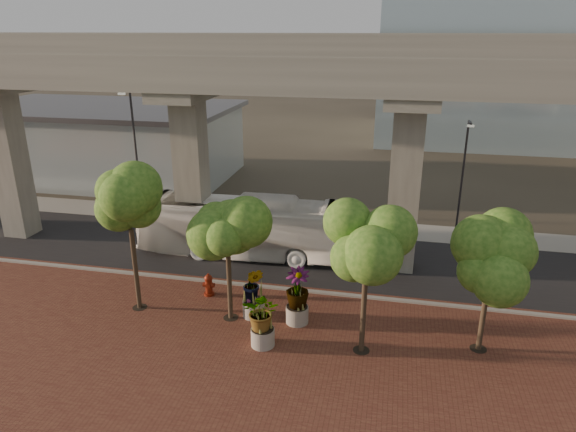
# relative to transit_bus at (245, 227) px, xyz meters

# --- Properties ---
(ground) EXTENTS (160.00, 160.00, 0.00)m
(ground) POSITION_rel_transit_bus_xyz_m (2.87, -1.88, -1.73)
(ground) COLOR #312D24
(ground) RESTS_ON ground
(brick_plaza) EXTENTS (70.00, 13.00, 0.06)m
(brick_plaza) POSITION_rel_transit_bus_xyz_m (2.87, -9.88, -1.70)
(brick_plaza) COLOR brown
(brick_plaza) RESTS_ON ground
(asphalt_road) EXTENTS (90.00, 8.00, 0.04)m
(asphalt_road) POSITION_rel_transit_bus_xyz_m (2.87, 0.12, -1.71)
(asphalt_road) COLOR black
(asphalt_road) RESTS_ON ground
(curb_strip) EXTENTS (70.00, 0.25, 0.16)m
(curb_strip) POSITION_rel_transit_bus_xyz_m (2.87, -3.88, -1.65)
(curb_strip) COLOR gray
(curb_strip) RESTS_ON ground
(far_sidewalk) EXTENTS (90.00, 3.00, 0.06)m
(far_sidewalk) POSITION_rel_transit_bus_xyz_m (2.87, 5.62, -1.70)
(far_sidewalk) COLOR gray
(far_sidewalk) RESTS_ON ground
(transit_viaduct) EXTENTS (72.00, 5.60, 12.40)m
(transit_viaduct) POSITION_rel_transit_bus_xyz_m (2.87, 0.12, 5.55)
(transit_viaduct) COLOR gray
(transit_viaduct) RESTS_ON ground
(station_pavilion) EXTENTS (23.00, 13.00, 6.30)m
(station_pavilion) POSITION_rel_transit_bus_xyz_m (-17.13, 14.12, 1.48)
(station_pavilion) COLOR #ADBEC5
(station_pavilion) RESTS_ON ground
(transit_bus) EXTENTS (12.51, 3.23, 3.47)m
(transit_bus) POSITION_rel_transit_bus_xyz_m (0.00, 0.00, 0.00)
(transit_bus) COLOR white
(transit_bus) RESTS_ON ground
(fire_hydrant) EXTENTS (0.58, 0.53, 1.17)m
(fire_hydrant) POSITION_rel_transit_bus_xyz_m (-0.37, -5.19, -1.11)
(fire_hydrant) COLOR maroon
(fire_hydrant) RESTS_ON ground
(planter_front) EXTENTS (2.23, 2.23, 2.45)m
(planter_front) POSITION_rel_transit_bus_xyz_m (3.37, -8.84, -0.19)
(planter_front) COLOR gray
(planter_front) RESTS_ON ground
(planter_right) EXTENTS (2.50, 2.50, 2.68)m
(planter_right) POSITION_rel_transit_bus_xyz_m (4.44, -6.77, -0.05)
(planter_right) COLOR gray
(planter_right) RESTS_ON ground
(planter_left) EXTENTS (2.25, 2.25, 2.48)m
(planter_left) POSITION_rel_transit_bus_xyz_m (2.37, -6.66, -0.17)
(planter_left) COLOR #B1AC9F
(planter_left) RESTS_ON ground
(street_tree_far_west) EXTENTS (3.62, 3.62, 6.74)m
(street_tree_far_west) POSITION_rel_transit_bus_xyz_m (-3.20, -7.07, 3.40)
(street_tree_far_west) COLOR #403124
(street_tree_far_west) RESTS_ON ground
(street_tree_near_west) EXTENTS (3.79, 3.79, 6.26)m
(street_tree_near_west) POSITION_rel_transit_bus_xyz_m (1.37, -7.04, 2.84)
(street_tree_near_west) COLOR #403124
(street_tree_near_west) RESTS_ON ground
(street_tree_near_east) EXTENTS (3.55, 3.55, 6.25)m
(street_tree_near_east) POSITION_rel_transit_bus_xyz_m (7.46, -8.37, 2.93)
(street_tree_near_east) COLOR #403124
(street_tree_near_east) RESTS_ON ground
(street_tree_far_east) EXTENTS (3.60, 3.60, 5.83)m
(street_tree_far_east) POSITION_rel_transit_bus_xyz_m (12.24, -7.24, 2.50)
(street_tree_far_east) COLOR #403124
(street_tree_far_east) RESTS_ON ground
(streetlamp_west) EXTENTS (0.43, 1.27, 8.76)m
(streetlamp_west) POSITION_rel_transit_bus_xyz_m (-9.53, 5.50, 3.38)
(streetlamp_west) COLOR #2B2B30
(streetlamp_west) RESTS_ON ground
(streetlamp_east) EXTENTS (0.37, 1.09, 7.55)m
(streetlamp_east) POSITION_rel_transit_bus_xyz_m (12.35, 4.73, 2.68)
(streetlamp_east) COLOR #2F2E33
(streetlamp_east) RESTS_ON ground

